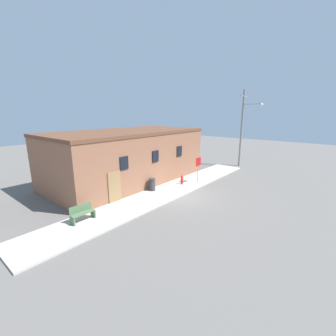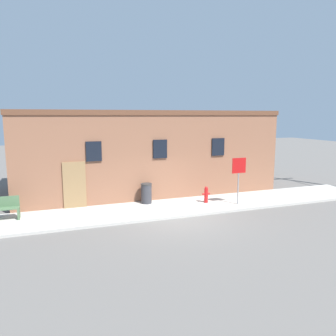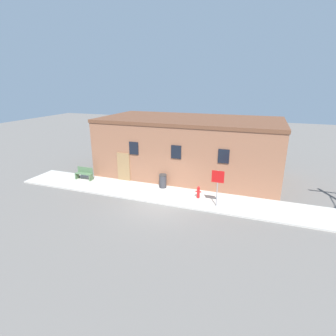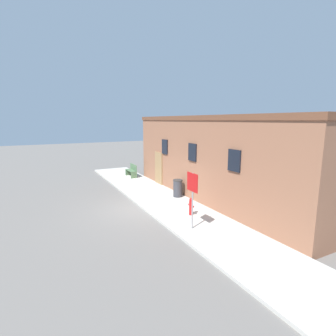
{
  "view_description": "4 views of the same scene",
  "coord_description": "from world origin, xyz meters",
  "px_view_note": "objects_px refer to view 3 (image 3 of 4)",
  "views": [
    {
      "loc": [
        -12.67,
        -9.09,
        5.98
      ],
      "look_at": [
        0.04,
        1.4,
        1.91
      ],
      "focal_mm": 24.0,
      "sensor_mm": 36.0,
      "label": 1
    },
    {
      "loc": [
        -4.88,
        -12.18,
        4.22
      ],
      "look_at": [
        0.04,
        1.4,
        1.91
      ],
      "focal_mm": 35.0,
      "sensor_mm": 36.0,
      "label": 2
    },
    {
      "loc": [
        5.38,
        -13.4,
        7.03
      ],
      "look_at": [
        0.04,
        1.4,
        1.91
      ],
      "focal_mm": 28.0,
      "sensor_mm": 36.0,
      "label": 3
    },
    {
      "loc": [
        11.41,
        -4.48,
        4.26
      ],
      "look_at": [
        0.04,
        1.4,
        1.91
      ],
      "focal_mm": 28.0,
      "sensor_mm": 36.0,
      "label": 4
    }
  ],
  "objects_px": {
    "trash_bin": "(163,181)",
    "stop_sign": "(218,181)",
    "fire_hydrant": "(198,192)",
    "bench": "(84,174)"
  },
  "relations": [
    {
      "from": "trash_bin",
      "to": "stop_sign",
      "type": "bearing_deg",
      "value": -22.21
    },
    {
      "from": "fire_hydrant",
      "to": "bench",
      "type": "height_order",
      "value": "bench"
    },
    {
      "from": "trash_bin",
      "to": "bench",
      "type": "bearing_deg",
      "value": -175.57
    },
    {
      "from": "stop_sign",
      "to": "bench",
      "type": "bearing_deg",
      "value": 173.49
    },
    {
      "from": "fire_hydrant",
      "to": "stop_sign",
      "type": "relative_size",
      "value": 0.36
    },
    {
      "from": "stop_sign",
      "to": "trash_bin",
      "type": "xyz_separation_m",
      "value": [
        -4.0,
        1.63,
        -1.07
      ]
    },
    {
      "from": "fire_hydrant",
      "to": "bench",
      "type": "xyz_separation_m",
      "value": [
        -8.86,
        0.39,
        0.05
      ]
    },
    {
      "from": "bench",
      "to": "trash_bin",
      "type": "xyz_separation_m",
      "value": [
        6.14,
        0.48,
        0.04
      ]
    },
    {
      "from": "fire_hydrant",
      "to": "stop_sign",
      "type": "height_order",
      "value": "stop_sign"
    },
    {
      "from": "stop_sign",
      "to": "fire_hydrant",
      "type": "bearing_deg",
      "value": 148.89
    }
  ]
}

